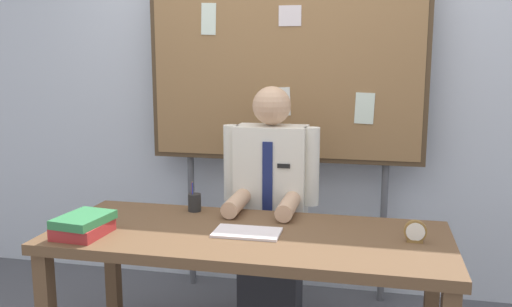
% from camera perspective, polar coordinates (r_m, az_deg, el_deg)
% --- Properties ---
extents(back_wall, '(6.40, 0.08, 2.70)m').
position_cam_1_polar(back_wall, '(3.65, 3.49, 6.69)').
color(back_wall, silver).
rests_on(back_wall, ground_plane).
extents(desk, '(1.89, 0.77, 0.75)m').
position_cam_1_polar(desk, '(2.64, -0.83, -9.96)').
color(desk, brown).
rests_on(desk, ground_plane).
extents(person, '(0.55, 0.56, 1.40)m').
position_cam_1_polar(person, '(3.17, 1.55, -6.62)').
color(person, '#2D2D33').
rests_on(person, ground_plane).
extents(bulletin_board, '(1.75, 0.09, 2.13)m').
position_cam_1_polar(bulletin_board, '(3.45, 2.97, 8.95)').
color(bulletin_board, '#4C3823').
rests_on(bulletin_board, ground_plane).
extents(book_stack, '(0.23, 0.29, 0.10)m').
position_cam_1_polar(book_stack, '(2.68, -17.60, -7.15)').
color(book_stack, '#B22D2D').
rests_on(book_stack, desk).
extents(open_notebook, '(0.31, 0.19, 0.01)m').
position_cam_1_polar(open_notebook, '(2.59, -0.96, -8.24)').
color(open_notebook, silver).
rests_on(open_notebook, desk).
extents(desk_clock, '(0.10, 0.04, 0.10)m').
position_cam_1_polar(desk_clock, '(2.57, 16.30, -7.91)').
color(desk_clock, olive).
rests_on(desk_clock, desk).
extents(pen_holder, '(0.07, 0.07, 0.16)m').
position_cam_1_polar(pen_holder, '(2.96, -6.45, -5.07)').
color(pen_holder, '#262626').
rests_on(pen_holder, desk).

